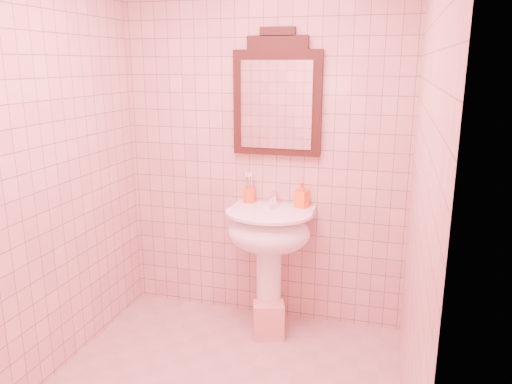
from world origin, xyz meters
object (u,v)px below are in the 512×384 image
(pedestal_sink, at_px, (269,240))
(towel, at_px, (269,320))
(mirror, at_px, (277,98))
(soap_dispenser, at_px, (302,195))
(toothbrush_cup, at_px, (249,195))

(pedestal_sink, relative_size, towel, 3.45)
(mirror, distance_m, towel, 1.50)
(mirror, distance_m, soap_dispenser, 0.67)
(pedestal_sink, relative_size, toothbrush_cup, 4.52)
(pedestal_sink, xyz_separation_m, towel, (0.03, -0.11, -0.54))
(pedestal_sink, bearing_deg, soap_dispenser, 38.87)
(soap_dispenser, relative_size, towel, 0.71)
(mirror, relative_size, towel, 3.32)
(mirror, bearing_deg, towel, -84.36)
(towel, bearing_deg, pedestal_sink, 105.64)
(toothbrush_cup, xyz_separation_m, soap_dispenser, (0.38, -0.02, 0.03))
(mirror, bearing_deg, pedestal_sink, -90.00)
(mirror, xyz_separation_m, toothbrush_cup, (-0.19, -0.03, -0.68))
(mirror, bearing_deg, soap_dispenser, -13.93)
(mirror, xyz_separation_m, towel, (0.03, -0.31, -1.47))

